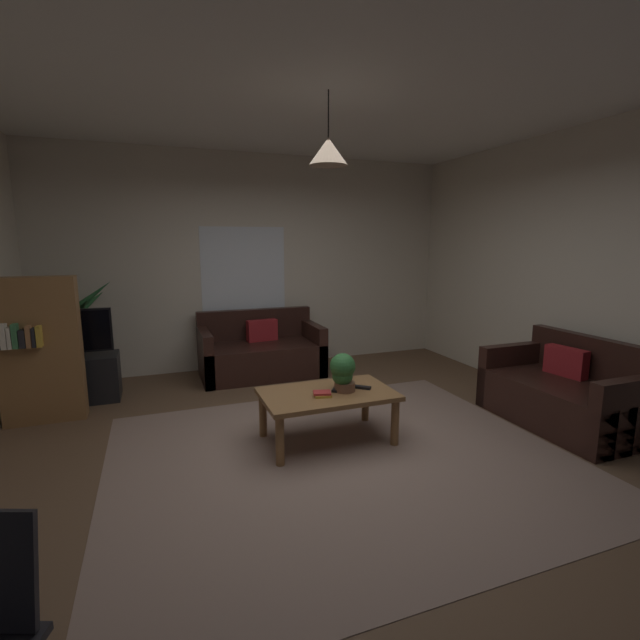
% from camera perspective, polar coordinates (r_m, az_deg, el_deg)
% --- Properties ---
extents(floor, '(5.50, 5.53, 0.02)m').
position_cam_1_polar(floor, '(3.92, 1.60, -16.17)').
color(floor, brown).
rests_on(floor, ground).
extents(rug, '(3.57, 3.04, 0.01)m').
position_cam_1_polar(rug, '(3.75, 2.80, -17.23)').
color(rug, gray).
rests_on(rug, ground).
extents(wall_back, '(5.62, 0.06, 2.87)m').
position_cam_1_polar(wall_back, '(6.20, -8.16, 7.28)').
color(wall_back, beige).
rests_on(wall_back, ground).
extents(wall_right, '(0.06, 5.53, 2.87)m').
position_cam_1_polar(wall_right, '(5.25, 31.18, 5.46)').
color(wall_right, beige).
rests_on(wall_right, ground).
extents(ceiling, '(5.50, 5.53, 0.02)m').
position_cam_1_polar(ceiling, '(3.70, 1.85, 28.22)').
color(ceiling, white).
extents(window_pane, '(1.13, 0.01, 1.17)m').
position_cam_1_polar(window_pane, '(6.14, -9.73, 6.21)').
color(window_pane, white).
extents(couch_under_window, '(1.53, 0.83, 0.82)m').
position_cam_1_polar(couch_under_window, '(5.87, -7.56, -4.33)').
color(couch_under_window, black).
rests_on(couch_under_window, ground).
extents(couch_right_side, '(0.83, 1.39, 0.82)m').
position_cam_1_polar(couch_right_side, '(4.89, 28.84, -8.45)').
color(couch_right_side, black).
rests_on(couch_right_side, ground).
extents(coffee_table, '(1.13, 0.69, 0.44)m').
position_cam_1_polar(coffee_table, '(3.91, 0.97, -10.08)').
color(coffee_table, olive).
rests_on(coffee_table, ground).
extents(book_on_table_0, '(0.16, 0.14, 0.02)m').
position_cam_1_polar(book_on_table_0, '(3.78, 0.34, -9.57)').
color(book_on_table_0, gold).
rests_on(book_on_table_0, coffee_table).
extents(book_on_table_1, '(0.17, 0.14, 0.02)m').
position_cam_1_polar(book_on_table_1, '(3.78, 0.26, -9.28)').
color(book_on_table_1, '#B22D2D').
rests_on(book_on_table_1, coffee_table).
extents(remote_on_table_0, '(0.15, 0.14, 0.02)m').
position_cam_1_polar(remote_on_table_0, '(3.98, 5.34, -8.56)').
color(remote_on_table_0, black).
rests_on(remote_on_table_0, coffee_table).
extents(remote_on_table_1, '(0.14, 0.16, 0.02)m').
position_cam_1_polar(remote_on_table_1, '(3.93, 2.12, -8.76)').
color(remote_on_table_1, black).
rests_on(remote_on_table_1, coffee_table).
extents(potted_plant_on_table, '(0.22, 0.22, 0.33)m').
position_cam_1_polar(potted_plant_on_table, '(3.86, 2.95, -6.39)').
color(potted_plant_on_table, brown).
rests_on(potted_plant_on_table, coffee_table).
extents(tv_stand, '(0.90, 0.44, 0.50)m').
position_cam_1_polar(tv_stand, '(5.54, -28.89, -6.65)').
color(tv_stand, black).
rests_on(tv_stand, ground).
extents(tv, '(0.83, 0.16, 0.52)m').
position_cam_1_polar(tv, '(5.41, -29.38, -1.46)').
color(tv, black).
rests_on(tv, tv_stand).
extents(potted_palm_corner, '(0.86, 0.80, 1.30)m').
position_cam_1_polar(potted_palm_corner, '(5.87, -28.74, -2.14)').
color(potted_palm_corner, '#B77051').
rests_on(potted_palm_corner, ground).
extents(bookshelf_corner, '(0.70, 0.31, 1.40)m').
position_cam_1_polar(bookshelf_corner, '(5.00, -32.22, -3.26)').
color(bookshelf_corner, olive).
rests_on(bookshelf_corner, ground).
extents(pendant_lamp, '(0.31, 0.31, 0.56)m').
position_cam_1_polar(pendant_lamp, '(3.73, 1.07, 20.74)').
color(pendant_lamp, black).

